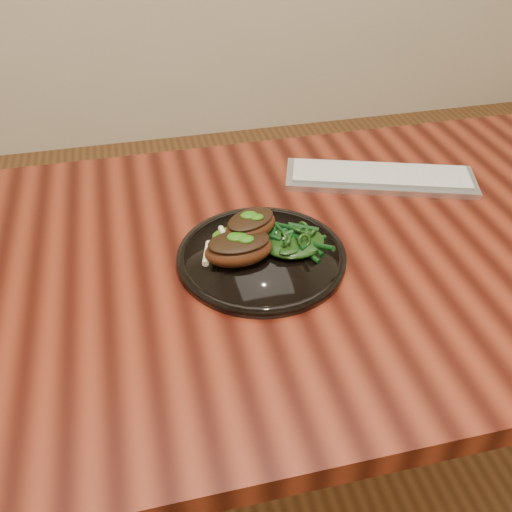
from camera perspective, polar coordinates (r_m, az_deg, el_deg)
The scene contains 7 objects.
desk at distance 1.02m, azimuth 5.03°, elevation -2.79°, with size 1.60×0.80×0.75m.
plate at distance 0.93m, azimuth 0.56°, elevation -0.05°, with size 0.27×0.27×0.02m.
lamb_chop_front at distance 0.90m, azimuth -1.77°, elevation 0.79°, with size 0.12×0.08×0.05m.
lamb_chop_back at distance 0.92m, azimuth -0.59°, elevation 3.11°, with size 0.11×0.10×0.04m.
herb_smear at distance 0.96m, azimuth -2.27°, elevation 2.18°, with size 0.07×0.05×0.00m, color #164907.
greens_heap at distance 0.93m, azimuth 3.73°, elevation 1.80°, with size 0.10×0.10×0.04m.
keyboard at distance 1.17m, azimuth 12.31°, elevation 7.72°, with size 0.39×0.23×0.02m.
Camera 1 is at (-0.27, -0.73, 1.33)m, focal length 40.00 mm.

